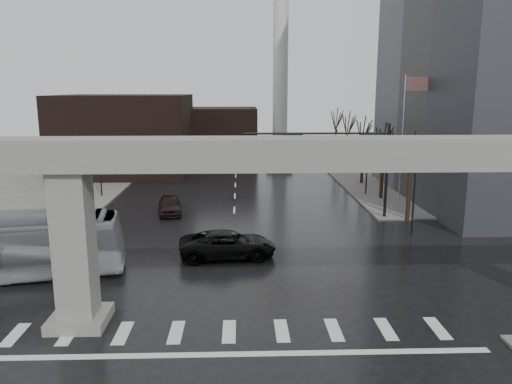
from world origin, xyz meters
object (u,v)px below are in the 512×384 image
signal_mast_arm (342,150)px  pickup_truck (228,244)px  far_car (170,205)px  city_bus (1,248)px

signal_mast_arm → pickup_truck: (-9.29, -9.61, -4.96)m
pickup_truck → signal_mast_arm: bearing=-48.8°
far_car → signal_mast_arm: bearing=-17.2°
signal_mast_arm → city_bus: size_ratio=0.90×
signal_mast_arm → pickup_truck: 14.25m
signal_mast_arm → far_car: (-14.63, 2.07, -5.02)m
city_bus → pickup_truck: bearing=-85.0°
pickup_truck → far_car: 12.85m
pickup_truck → city_bus: bearing=99.9°
pickup_truck → far_car: (-5.35, 11.68, -0.06)m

